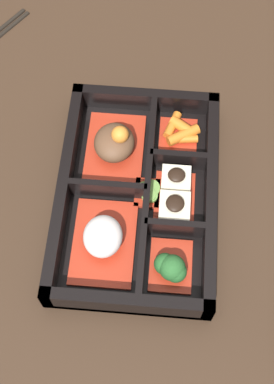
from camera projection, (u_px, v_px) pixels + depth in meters
ground_plane at (137, 201)px, 0.70m from camera, size 3.00×3.00×0.00m
bento_base at (137, 199)px, 0.70m from camera, size 0.30×0.20×0.01m
bento_rim at (139, 193)px, 0.68m from camera, size 0.30×0.20×0.04m
bowl_rice at (103, 238)px, 0.65m from camera, size 0.11×0.08×0.04m
bowl_stew at (115, 144)px, 0.71m from camera, size 0.11×0.08×0.05m
bowl_greens at (171, 267)px, 0.63m from camera, size 0.07×0.05×0.04m
bowl_tofu at (175, 196)px, 0.68m from camera, size 0.08×0.05×0.03m
bowl_carrots at (179, 134)px, 0.73m from camera, size 0.07×0.06×0.02m
bowl_pickles at (148, 192)px, 0.69m from camera, size 0.04×0.03×0.01m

